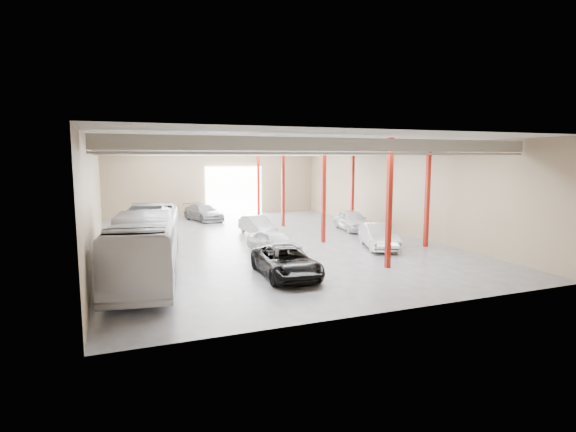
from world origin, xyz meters
TOP-DOWN VIEW (x-y plane):
  - depot_shell at (0.13, 0.48)m, footprint 22.12×32.12m
  - coach_bus at (-8.50, -7.20)m, footprint 4.61×12.30m
  - black_sedan at (-2.00, -9.69)m, footprint 2.75×5.56m
  - car_row_a at (-0.80, -4.49)m, footprint 2.73×4.73m
  - car_row_b at (0.43, 2.82)m, footprint 1.99×4.53m
  - car_row_c at (-2.00, 12.00)m, footprint 3.54×5.72m
  - car_right_near at (6.27, -5.26)m, footprint 3.25×5.28m
  - car_right_far at (8.30, 1.85)m, footprint 2.60×5.09m

SIDE VIEW (x-z plane):
  - car_row_b at x=0.43m, z-range 0.00..1.45m
  - car_row_a at x=-0.80m, z-range 0.00..1.52m
  - black_sedan at x=-2.00m, z-range 0.00..1.52m
  - car_row_c at x=-2.00m, z-range 0.00..1.55m
  - car_right_near at x=6.27m, z-range 0.00..1.64m
  - car_right_far at x=8.30m, z-range 0.00..1.66m
  - coach_bus at x=-8.50m, z-range 0.00..3.35m
  - depot_shell at x=0.13m, z-range 1.44..8.51m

